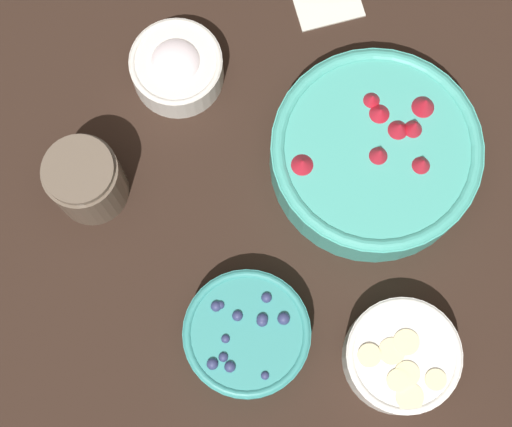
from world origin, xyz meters
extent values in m
plane|color=black|center=(0.00, 0.00, 0.00)|extent=(4.00, 4.00, 0.00)
cylinder|color=#47AD9E|center=(0.05, -0.18, 0.03)|extent=(0.27, 0.27, 0.07)
torus|color=#47AD9E|center=(0.05, -0.18, 0.06)|extent=(0.27, 0.27, 0.02)
cylinder|color=#B21928|center=(0.05, -0.18, 0.05)|extent=(0.21, 0.21, 0.02)
cone|color=#B21928|center=(0.08, -0.20, 0.07)|extent=(0.04, 0.04, 0.03)
cone|color=#B21928|center=(0.11, -0.24, 0.08)|extent=(0.04, 0.04, 0.03)
cone|color=#B21928|center=(0.03, -0.23, 0.07)|extent=(0.03, 0.03, 0.03)
cone|color=#B21928|center=(0.08, -0.22, 0.08)|extent=(0.04, 0.04, 0.03)
cone|color=#B21928|center=(0.03, -0.08, 0.07)|extent=(0.04, 0.04, 0.02)
cone|color=#B21928|center=(0.04, -0.18, 0.07)|extent=(0.04, 0.04, 0.03)
cone|color=#B21928|center=(0.10, -0.18, 0.07)|extent=(0.04, 0.04, 0.02)
cone|color=#B21928|center=(0.12, -0.17, 0.07)|extent=(0.03, 0.03, 0.02)
cylinder|color=teal|center=(-0.17, -0.01, 0.02)|extent=(0.15, 0.15, 0.05)
torus|color=teal|center=(-0.17, -0.01, 0.05)|extent=(0.15, 0.15, 0.01)
cylinder|color=navy|center=(-0.17, -0.01, 0.04)|extent=(0.12, 0.12, 0.01)
sphere|color=navy|center=(-0.22, -0.03, 0.05)|extent=(0.01, 0.01, 0.01)
sphere|color=navy|center=(-0.21, 0.01, 0.05)|extent=(0.01, 0.01, 0.01)
sphere|color=navy|center=(-0.14, 0.03, 0.05)|extent=(0.01, 0.01, 0.01)
sphere|color=navy|center=(-0.15, 0.00, 0.05)|extent=(0.01, 0.01, 0.01)
sphere|color=navy|center=(-0.13, -0.04, 0.05)|extent=(0.01, 0.01, 0.01)
sphere|color=navy|center=(-0.14, 0.02, 0.05)|extent=(0.01, 0.01, 0.01)
sphere|color=navy|center=(-0.20, 0.02, 0.05)|extent=(0.01, 0.01, 0.01)
sphere|color=navy|center=(-0.16, -0.03, 0.05)|extent=(0.01, 0.01, 0.01)
sphere|color=navy|center=(-0.21, 0.03, 0.05)|extent=(0.01, 0.01, 0.01)
sphere|color=navy|center=(-0.18, 0.01, 0.05)|extent=(0.01, 0.01, 0.01)
sphere|color=navy|center=(-0.15, -0.06, 0.05)|extent=(0.02, 0.02, 0.02)
sphere|color=navy|center=(-0.15, -0.03, 0.05)|extent=(0.01, 0.01, 0.01)
cylinder|color=white|center=(-0.20, -0.20, 0.03)|extent=(0.14, 0.14, 0.05)
torus|color=white|center=(-0.20, -0.20, 0.05)|extent=(0.14, 0.14, 0.01)
cylinder|color=beige|center=(-0.20, -0.20, 0.04)|extent=(0.11, 0.11, 0.02)
cylinder|color=beige|center=(-0.20, -0.16, 0.06)|extent=(0.03, 0.03, 0.01)
cylinder|color=beige|center=(-0.18, -0.20, 0.05)|extent=(0.03, 0.03, 0.01)
cylinder|color=beige|center=(-0.23, -0.19, 0.05)|extent=(0.03, 0.03, 0.01)
cylinder|color=beige|center=(-0.23, -0.23, 0.05)|extent=(0.03, 0.03, 0.01)
cylinder|color=beige|center=(-0.25, -0.20, 0.05)|extent=(0.03, 0.03, 0.00)
cylinder|color=beige|center=(-0.22, -0.20, 0.05)|extent=(0.03, 0.03, 0.01)
cylinder|color=beige|center=(-0.19, -0.18, 0.05)|extent=(0.03, 0.03, 0.00)
cylinder|color=silver|center=(0.18, 0.08, 0.02)|extent=(0.12, 0.12, 0.05)
torus|color=silver|center=(0.18, 0.08, 0.05)|extent=(0.12, 0.12, 0.01)
cylinder|color=white|center=(0.18, 0.08, 0.04)|extent=(0.10, 0.10, 0.01)
ellipsoid|color=white|center=(0.18, 0.08, 0.05)|extent=(0.06, 0.06, 0.03)
cylinder|color=brown|center=(0.02, 0.19, 0.05)|extent=(0.09, 0.09, 0.09)
cylinder|color=#472819|center=(0.02, 0.19, 0.04)|extent=(0.08, 0.08, 0.07)
cylinder|color=brown|center=(0.02, 0.19, 0.10)|extent=(0.09, 0.09, 0.01)
camera|label=1|loc=(-0.26, -0.02, 1.08)|focal=60.00mm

